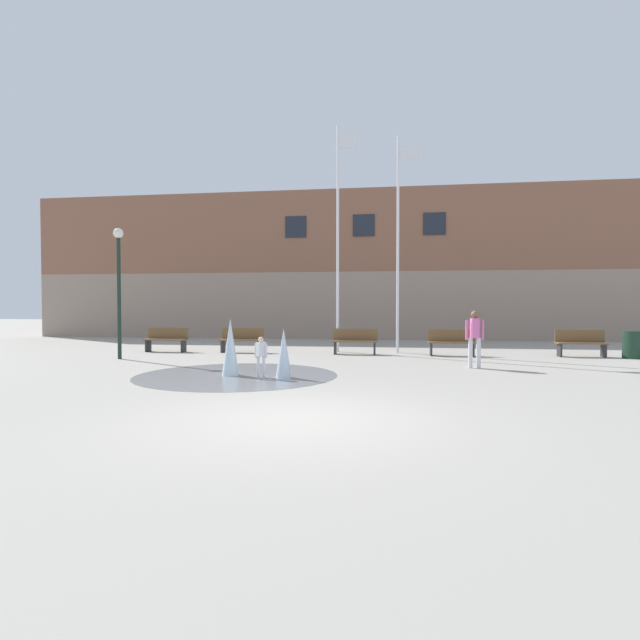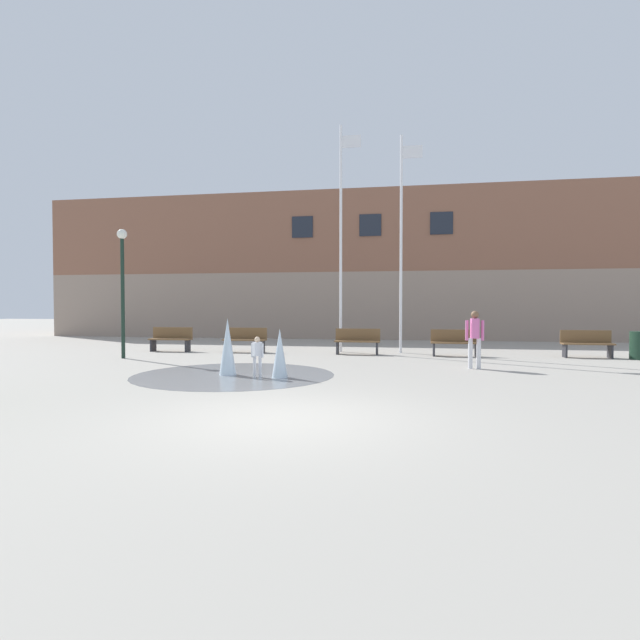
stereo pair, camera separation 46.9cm
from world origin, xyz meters
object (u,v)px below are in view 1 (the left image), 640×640
(child_running, at_px, (261,354))
(park_bench_under_right_flagpole, at_px, (452,342))
(park_bench_far_left, at_px, (167,339))
(flagpole_right, at_px, (399,238))
(flagpole_left, at_px, (338,232))
(park_bench_under_left_flagpole, at_px, (242,340))
(trash_can, at_px, (632,345))
(park_bench_center, at_px, (355,341))
(park_bench_far_right, at_px, (581,343))
(adult_watching, at_px, (475,334))
(lamp_post_left_lane, at_px, (119,275))

(child_running, bearing_deg, park_bench_under_right_flagpole, 1.31)
(park_bench_far_left, bearing_deg, flagpole_right, 6.09)
(park_bench_far_left, height_order, flagpole_left, flagpole_left)
(park_bench_under_right_flagpole, bearing_deg, park_bench_under_left_flagpole, 179.07)
(park_bench_far_left, height_order, child_running, child_running)
(flagpole_left, bearing_deg, trash_can, -5.74)
(park_bench_under_left_flagpole, height_order, flagpole_left, flagpole_left)
(park_bench_far_left, xyz_separation_m, park_bench_under_right_flagpole, (10.42, -0.00, 0.00))
(park_bench_center, height_order, trash_can, park_bench_center)
(park_bench_far_right, xyz_separation_m, adult_watching, (-4.07, -3.68, 0.45))
(flagpole_left, height_order, flagpole_right, flagpole_left)
(park_bench_far_right, height_order, adult_watching, adult_watching)
(park_bench_far_right, distance_m, flagpole_right, 7.18)
(park_bench_under_right_flagpole, distance_m, lamp_post_left_lane, 11.33)
(adult_watching, relative_size, child_running, 1.61)
(park_bench_far_left, xyz_separation_m, flagpole_left, (6.39, 0.92, 3.98))
(adult_watching, bearing_deg, park_bench_under_left_flagpole, 63.84)
(park_bench_under_right_flagpole, height_order, child_running, child_running)
(park_bench_center, bearing_deg, child_running, -106.42)
(adult_watching, distance_m, flagpole_left, 7.02)
(park_bench_center, relative_size, park_bench_under_right_flagpole, 1.00)
(park_bench_under_left_flagpole, bearing_deg, park_bench_center, -0.58)
(park_bench_center, relative_size, lamp_post_left_lane, 0.38)
(park_bench_under_left_flagpole, bearing_deg, park_bench_under_right_flagpole, -0.93)
(park_bench_under_right_flagpole, relative_size, lamp_post_left_lane, 0.38)
(park_bench_far_left, xyz_separation_m, park_bench_center, (7.07, 0.07, 0.00))
(park_bench_far_left, relative_size, park_bench_center, 1.00)
(park_bench_center, xyz_separation_m, flagpole_right, (1.54, 0.84, 3.73))
(park_bench_center, height_order, park_bench_under_right_flagpole, same)
(park_bench_far_right, bearing_deg, trash_can, -13.08)
(flagpole_right, height_order, trash_can, flagpole_right)
(adult_watching, bearing_deg, flagpole_right, 23.48)
(adult_watching, relative_size, flagpole_right, 0.20)
(park_bench_center, bearing_deg, trash_can, -0.87)
(park_bench_under_right_flagpole, bearing_deg, lamp_post_left_lane, -166.44)
(lamp_post_left_lane, bearing_deg, child_running, -31.40)
(park_bench_under_left_flagpole, distance_m, flagpole_left, 5.36)
(flagpole_right, distance_m, lamp_post_left_lane, 9.77)
(park_bench_under_left_flagpole, height_order, adult_watching, adult_watching)
(lamp_post_left_lane, bearing_deg, park_bench_under_left_flagpole, 39.87)
(park_bench_far_right, xyz_separation_m, trash_can, (1.46, -0.34, -0.03))
(park_bench_under_left_flagpole, xyz_separation_m, park_bench_under_right_flagpole, (7.53, -0.12, 0.00))
(park_bench_center, height_order, adult_watching, adult_watching)
(park_bench_under_left_flagpole, relative_size, flagpole_left, 0.19)
(park_bench_center, relative_size, adult_watching, 1.01)
(park_bench_far_left, bearing_deg, park_bench_far_right, 1.07)
(trash_can, bearing_deg, park_bench_under_right_flagpole, 179.41)
(adult_watching, bearing_deg, park_bench_far_left, 70.53)
(child_running, xyz_separation_m, trash_can, (10.91, 5.99, -0.13))
(park_bench_far_right, bearing_deg, adult_watching, -137.84)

